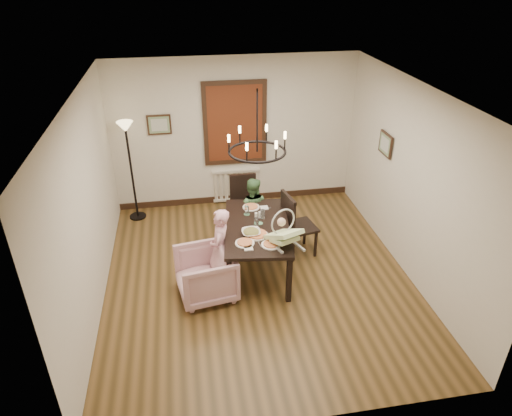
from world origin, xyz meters
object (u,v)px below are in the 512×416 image
object	(u,v)px
baby_bouncer	(284,233)
chair_far	(245,206)
seated_man	(252,214)
drinking_glass	(256,222)
elderly_woman	(221,254)
floor_lamp	(132,173)
dining_table	(257,230)
chair_right	(300,223)
armchair	(206,274)

from	to	relation	value
baby_bouncer	chair_far	bearing A→B (deg)	78.26
seated_man	drinking_glass	world-z (taller)	seated_man
chair_far	elderly_woman	distance (m)	1.46
floor_lamp	drinking_glass	bearing A→B (deg)	-46.00
dining_table	chair_far	world-z (taller)	chair_far
elderly_woman	seated_man	world-z (taller)	elderly_woman
dining_table	seated_man	xyz separation A→B (m)	(0.07, 0.88, -0.23)
elderly_woman	floor_lamp	size ratio (longest dim) A/B	0.56
seated_man	baby_bouncer	world-z (taller)	baby_bouncer
chair_far	floor_lamp	world-z (taller)	floor_lamp
chair_right	seated_man	world-z (taller)	chair_right
chair_far	seated_man	bearing A→B (deg)	-68.48
chair_far	chair_right	distance (m)	1.10
chair_right	floor_lamp	distance (m)	3.14
armchair	elderly_woman	bearing A→B (deg)	126.40
armchair	baby_bouncer	xyz separation A→B (m)	(1.09, -0.05, 0.60)
floor_lamp	baby_bouncer	bearing A→B (deg)	-48.77
seated_man	drinking_glass	xyz separation A→B (m)	(-0.08, -0.90, 0.38)
drinking_glass	chair_right	bearing A→B (deg)	24.71
chair_right	drinking_glass	distance (m)	0.89
dining_table	drinking_glass	world-z (taller)	drinking_glass
chair_far	baby_bouncer	bearing A→B (deg)	-80.02
chair_far	drinking_glass	size ratio (longest dim) A/B	7.48
elderly_woman	floor_lamp	bearing A→B (deg)	-132.22
elderly_woman	chair_far	bearing A→B (deg)	174.22
elderly_woman	baby_bouncer	distance (m)	1.01
chair_right	elderly_woman	distance (m)	1.45
armchair	baby_bouncer	distance (m)	1.24
armchair	elderly_woman	xyz separation A→B (m)	(0.24, 0.24, 0.15)
elderly_woman	drinking_glass	xyz separation A→B (m)	(0.56, 0.23, 0.34)
armchair	drinking_glass	distance (m)	1.05
dining_table	elderly_woman	size ratio (longest dim) A/B	1.75
dining_table	elderly_woman	distance (m)	0.66
armchair	drinking_glass	size ratio (longest dim) A/B	5.75
seated_man	floor_lamp	world-z (taller)	floor_lamp
elderly_woman	dining_table	bearing A→B (deg)	129.82
chair_right	armchair	world-z (taller)	chair_right
baby_bouncer	floor_lamp	world-z (taller)	floor_lamp
dining_table	drinking_glass	distance (m)	0.16
chair_far	elderly_woman	bearing A→B (deg)	-112.35
chair_right	baby_bouncer	world-z (taller)	baby_bouncer
baby_bouncer	floor_lamp	size ratio (longest dim) A/B	0.31
baby_bouncer	seated_man	bearing A→B (deg)	76.30
dining_table	armchair	size ratio (longest dim) A/B	2.24
chair_right	drinking_glass	bearing A→B (deg)	103.57
elderly_woman	seated_man	size ratio (longest dim) A/B	1.09
chair_far	chair_right	bearing A→B (deg)	-45.32
chair_right	elderly_woman	size ratio (longest dim) A/B	1.08
chair_right	elderly_woman	world-z (taller)	chair_right
chair_far	chair_right	size ratio (longest dim) A/B	0.94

